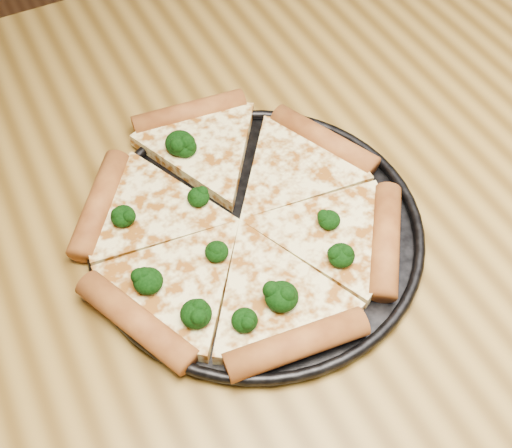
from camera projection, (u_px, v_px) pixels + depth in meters
name	position (u px, v px, depth m)	size (l,w,h in m)	color
ground	(294.00, 419.00, 1.33)	(4.00, 4.00, 0.00)	brown
dining_table	(319.00, 223.00, 0.80)	(1.20, 0.90, 0.75)	olive
pizza_pan	(256.00, 229.00, 0.67)	(0.34, 0.34, 0.02)	black
pizza	(238.00, 219.00, 0.67)	(0.35, 0.36, 0.03)	#FDEA9B
broccoli_florets	(217.00, 236.00, 0.64)	(0.21, 0.26, 0.02)	black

